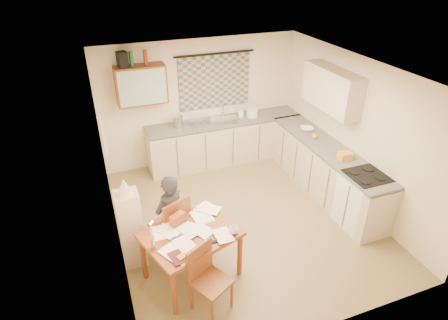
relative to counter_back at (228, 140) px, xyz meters
name	(u,v)px	position (x,y,z in m)	size (l,w,h in m)	color
floor	(243,218)	(-0.48, -1.95, -0.46)	(4.00, 4.50, 0.02)	olive
ceiling	(247,70)	(-0.48, -1.95, 2.06)	(4.00, 4.50, 0.02)	white
wall_back	(200,102)	(-0.48, 0.31, 0.80)	(4.00, 0.02, 2.50)	beige
wall_front	(333,251)	(-0.48, -4.21, 0.80)	(4.00, 0.02, 2.50)	beige
wall_left	(108,178)	(-2.49, -1.95, 0.80)	(0.02, 4.50, 2.50)	beige
wall_right	(355,132)	(1.53, -1.95, 0.80)	(0.02, 4.50, 2.50)	beige
window_blind	(215,82)	(-0.18, 0.27, 1.20)	(1.45, 0.03, 1.05)	#344B6E
curtain_rod	(215,54)	(-0.18, 0.25, 1.75)	(0.04, 0.04, 1.60)	black
wall_cabinet	(141,85)	(-1.63, 0.13, 1.35)	(0.90, 0.34, 0.70)	#612C14
wall_cabinet_glass	(143,88)	(-1.63, -0.04, 1.35)	(0.84, 0.02, 0.64)	#99B2A5
upper_cabinet_right	(332,89)	(1.35, -1.40, 1.40)	(0.34, 1.30, 0.70)	#BBA88B
framed_print	(103,135)	(-2.45, -1.55, 1.25)	(0.04, 0.50, 0.40)	beige
print_canvas	(105,135)	(-2.42, -1.55, 1.25)	(0.01, 0.42, 0.32)	beige
counter_back	(228,140)	(0.00, 0.00, 0.00)	(3.30, 0.62, 0.92)	#BBA88B
counter_right	(325,170)	(1.22, -1.72, 0.00)	(0.62, 2.95, 0.92)	#BBA88B
stove	(362,200)	(1.22, -2.74, 0.01)	(0.60, 0.60, 0.93)	white
sink	(224,122)	(-0.08, 0.00, 0.43)	(0.55, 0.45, 0.10)	silver
tap	(223,110)	(-0.04, 0.18, 0.61)	(0.03, 0.03, 0.28)	silver
dish_rack	(199,123)	(-0.61, 0.00, 0.50)	(0.35, 0.30, 0.06)	silver
kettle	(178,122)	(-1.03, 0.00, 0.59)	(0.18, 0.18, 0.24)	silver
mixing_bowl	(252,112)	(0.54, 0.00, 0.55)	(0.24, 0.24, 0.16)	white
soap_bottle	(241,112)	(0.30, 0.05, 0.57)	(0.11, 0.11, 0.20)	white
bowl	(307,129)	(1.22, -1.00, 0.50)	(0.31, 0.31, 0.06)	white
orange_bag	(345,156)	(1.22, -2.19, 0.53)	(0.22, 0.16, 0.12)	gold
fruit_orange	(315,136)	(1.17, -1.36, 0.52)	(0.10, 0.10, 0.10)	gold
speaker	(122,59)	(-1.90, 0.13, 1.83)	(0.16, 0.20, 0.26)	black
bottle_green	(131,59)	(-1.75, 0.13, 1.83)	(0.07, 0.07, 0.26)	#195926
bottle_brown	(145,57)	(-1.50, 0.13, 1.83)	(0.07, 0.07, 0.26)	#612C14
dining_table	(192,255)	(-1.62, -2.87, -0.07)	(1.38, 1.20, 0.75)	brown
chair_far	(171,235)	(-1.77, -2.31, -0.14)	(0.60, 0.60, 1.00)	brown
chair_near	(210,291)	(-1.56, -3.45, -0.17)	(0.56, 0.56, 0.92)	brown
person	(171,217)	(-1.77, -2.35, 0.22)	(0.58, 0.51, 1.34)	black
shelf_stand	(131,229)	(-2.32, -2.31, 0.14)	(0.32, 0.30, 1.18)	#BBA88B
lampshade	(124,187)	(-2.32, -2.31, 0.84)	(0.20, 0.20, 0.22)	beige
letter_rack	(178,219)	(-1.73, -2.63, 0.38)	(0.22, 0.10, 0.16)	brown
mug	(234,230)	(-1.10, -3.05, 0.35)	(0.16, 0.16, 0.10)	white
magazine	(171,261)	(-1.98, -3.26, 0.31)	(0.23, 0.28, 0.02)	maroon
book	(168,251)	(-1.97, -3.09, 0.31)	(0.19, 0.24, 0.02)	gold
orange_box	(182,257)	(-1.84, -3.26, 0.32)	(0.12, 0.08, 0.04)	gold
eyeglasses	(217,241)	(-1.36, -3.13, 0.31)	(0.13, 0.04, 0.02)	black
candle_holder	(153,243)	(-2.12, -2.98, 0.39)	(0.06, 0.06, 0.18)	silver
candle	(151,231)	(-2.13, -2.99, 0.59)	(0.02, 0.02, 0.22)	white
candle_flame	(152,222)	(-2.10, -2.98, 0.71)	(0.02, 0.02, 0.02)	#FFCC66
papers	(191,229)	(-1.59, -2.80, 0.31)	(1.05, 1.11, 0.03)	white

